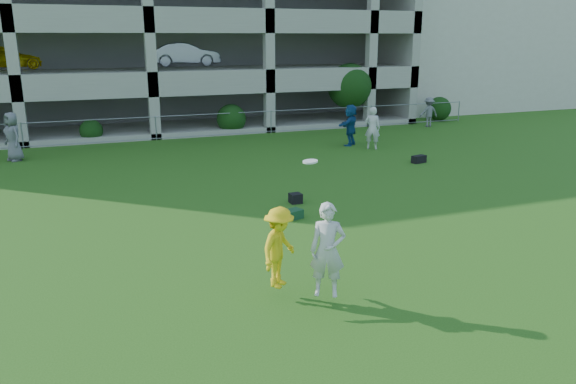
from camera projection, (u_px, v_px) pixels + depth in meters
name	position (u px, v px, depth m)	size (l,w,h in m)	color
ground	(305.00, 307.00, 10.63)	(100.00, 100.00, 0.00)	#235114
stucco_building	(443.00, 36.00, 42.42)	(16.00, 14.00, 10.00)	beige
bystander_c	(13.00, 137.00, 22.87)	(0.97, 0.63, 1.99)	slate
bystander_d	(350.00, 125.00, 26.15)	(1.77, 0.57, 1.91)	navy
bystander_e	(372.00, 128.00, 25.29)	(0.70, 0.46, 1.91)	silver
bystander_f	(429.00, 112.00, 31.62)	(1.07, 0.61, 1.65)	slate
bag_green_c	(293.00, 214.00, 15.73)	(0.50, 0.35, 0.26)	#153B1D
crate_d	(296.00, 198.00, 17.21)	(0.35, 0.35, 0.30)	black
bag_black_e	(419.00, 159.00, 22.69)	(0.60, 0.30, 0.30)	black
frisbee_contest	(296.00, 248.00, 10.64)	(1.74, 1.46, 2.65)	yellow
parking_garage	(129.00, 18.00, 33.93)	(30.00, 14.00, 12.00)	#9E998C
fence	(156.00, 128.00, 27.55)	(36.06, 0.06, 1.20)	gray
shrub_row	(241.00, 104.00, 29.53)	(34.38, 2.52, 3.50)	#163D11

